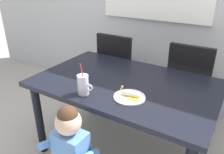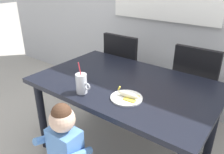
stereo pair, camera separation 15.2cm
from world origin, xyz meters
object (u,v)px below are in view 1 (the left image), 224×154
Objects in this scene: milk_cup at (83,86)px; peeled_banana at (131,94)px; dining_chair_left at (119,68)px; dining_table at (125,91)px; toddler_standing at (71,147)px; snack_plate at (129,97)px; dining_chair_right at (189,82)px.

milk_cup is 1.45× the size of peeled_banana.
dining_chair_left is 5.54× the size of peeled_banana.
peeled_banana is (0.17, -0.22, 0.13)m from dining_table.
toddler_standing is 3.33× the size of milk_cup.
milk_cup is at bearing -158.50° from peeled_banana.
snack_plate reaches higher than dining_table.
dining_table is 1.55× the size of dining_chair_right.
milk_cup reaches higher than toddler_standing.
dining_table is at bearing 85.82° from toddler_standing.
dining_chair_left is at bearing 123.62° from dining_table.
peeled_banana is (0.22, 0.43, 0.26)m from toddler_standing.
dining_table is 8.58× the size of peeled_banana.
toddler_standing is at bearing 106.64° from dining_chair_left.
snack_plate is 0.03m from peeled_banana.
dining_chair_left is (-0.44, 0.66, -0.12)m from dining_table.
milk_cup reaches higher than dining_chair_right.
milk_cup is 0.35m from snack_plate.
dining_table is at bearing 125.52° from snack_plate.
snack_plate is at bearing 21.39° from milk_cup.
dining_chair_left is 1.37m from toddler_standing.
dining_chair_right is at bearing 77.00° from snack_plate.
dining_chair_left is 1.08m from milk_cup.
dining_chair_left and dining_chair_right have the same top height.
dining_chair_left is 3.82× the size of milk_cup.
toddler_standing is at bearing -116.92° from peeled_banana.
dining_table is 0.42m from milk_cup.
dining_table is 0.29m from snack_plate.
milk_cup reaches higher than dining_table.
milk_cup is at bearing 110.29° from toddler_standing.
toddler_standing is at bearing 72.76° from dining_chair_right.
snack_plate is at bearing 77.00° from dining_chair_right.
milk_cup is at bearing -158.61° from snack_plate.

